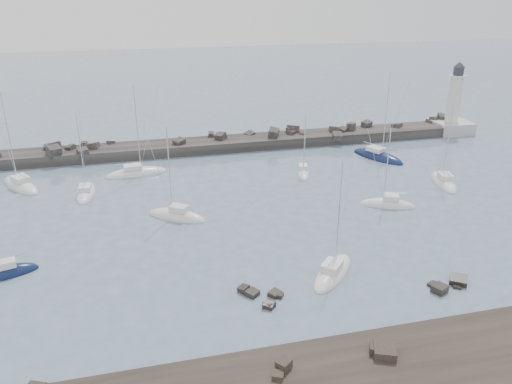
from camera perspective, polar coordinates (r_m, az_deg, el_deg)
The scene contains 15 objects.
ground at distance 56.48m, azimuth 2.62°, elevation -6.48°, with size 400.00×400.00×0.00m, color slate.
rock_cluster_near at distance 48.21m, azimuth 0.61°, elevation -11.91°, with size 4.29×4.45×1.15m.
rock_cluster_far at distance 53.32m, azimuth 21.27°, elevation -9.91°, with size 4.66×2.86×1.42m.
breakwater at distance 89.73m, azimuth -9.04°, elevation 4.70°, with size 115.00×7.37×5.06m.
lighthouse at distance 107.82m, azimuth 21.45°, elevation 7.97°, with size 7.00×7.00×14.60m.
sailboat_1 at distance 80.93m, azimuth -25.30°, elevation 0.63°, with size 7.71×9.52×15.00m.
sailboat_2 at distance 57.54m, azimuth -26.83°, elevation -8.38°, with size 6.99×3.80×10.89m.
sailboat_3 at distance 74.64m, azimuth -18.85°, elevation -0.14°, with size 2.97×8.08×12.52m.
sailboat_4 at distance 80.21m, azimuth -13.51°, elevation 2.04°, with size 9.84×4.14×14.98m.
sailboat_5 at distance 64.30m, azimuth -9.00°, elevation -2.80°, with size 8.01×6.54×12.87m.
sailboat_6 at distance 78.59m, azimuth 5.40°, elevation 2.15°, with size 3.67×6.72×10.32m.
sailboat_7 at distance 52.25m, azimuth 8.76°, elevation -9.18°, with size 7.48×7.81×13.07m.
sailboat_8 at distance 88.17m, azimuth 13.73°, elevation 3.89°, with size 7.26×10.43×15.89m.
sailboat_9 at distance 69.12m, azimuth 14.80°, elevation -1.45°, with size 7.52×5.09×11.70m.
sailboat_10 at distance 79.44m, azimuth 20.62°, elevation 0.99°, with size 4.70×8.94×13.63m.
Camera 1 is at (-14.36, -47.27, 27.37)m, focal length 35.00 mm.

